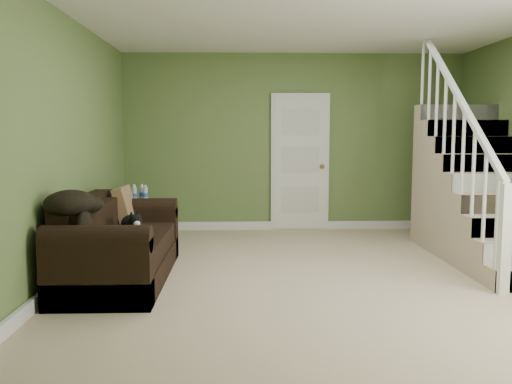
{
  "coord_description": "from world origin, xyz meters",
  "views": [
    {
      "loc": [
        -0.82,
        -5.28,
        1.44
      ],
      "look_at": [
        -0.64,
        0.18,
        0.84
      ],
      "focal_mm": 38.0,
      "sensor_mm": 36.0,
      "label": 1
    }
  ],
  "objects": [
    {
      "name": "baseboard_left",
      "position": [
        -2.47,
        0.0,
        0.06
      ],
      "size": [
        0.04,
        5.5,
        0.12
      ],
      "primitive_type": "cube",
      "color": "white",
      "rests_on": "floor"
    },
    {
      "name": "side_table",
      "position": [
        -2.09,
        1.76,
        0.28
      ],
      "size": [
        0.51,
        0.51,
        0.77
      ],
      "rotation": [
        0.0,
        0.0,
        0.16
      ],
      "color": "black",
      "rests_on": "floor"
    },
    {
      "name": "throw_pillow",
      "position": [
        -2.07,
        0.73,
        0.62
      ],
      "size": [
        0.23,
        0.46,
        0.47
      ],
      "primitive_type": "cube",
      "rotation": [
        0.0,
        -0.24,
        -0.01
      ],
      "color": "#533621",
      "rests_on": "sofa"
    },
    {
      "name": "banana",
      "position": [
        -1.95,
        -0.45,
        0.46
      ],
      "size": [
        0.09,
        0.18,
        0.05
      ],
      "primitive_type": "ellipsoid",
      "rotation": [
        0.0,
        0.0,
        0.28
      ],
      "color": "gold",
      "rests_on": "sofa"
    },
    {
      "name": "door",
      "position": [
        0.1,
        2.71,
        1.01
      ],
      "size": [
        0.86,
        0.12,
        2.02
      ],
      "color": "white",
      "rests_on": "floor"
    },
    {
      "name": "baseboard_back",
      "position": [
        0.0,
        2.72,
        0.06
      ],
      "size": [
        5.0,
        0.04,
        0.12
      ],
      "primitive_type": "cube",
      "color": "white",
      "rests_on": "floor"
    },
    {
      "name": "throw_blanket",
      "position": [
        -2.26,
        -0.63,
        0.84
      ],
      "size": [
        0.49,
        0.6,
        0.23
      ],
      "primitive_type": "ellipsoid",
      "rotation": [
        0.0,
        0.0,
        -0.16
      ],
      "color": "black",
      "rests_on": "sofa"
    },
    {
      "name": "wall_left",
      "position": [
        -2.5,
        0.0,
        1.3
      ],
      "size": [
        0.04,
        5.5,
        2.6
      ],
      "primitive_type": "cube",
      "color": "#5D753F",
      "rests_on": "floor"
    },
    {
      "name": "cat",
      "position": [
        -1.88,
        0.04,
        0.54
      ],
      "size": [
        0.35,
        0.52,
        0.26
      ],
      "rotation": [
        0.0,
        0.0,
        0.4
      ],
      "color": "black",
      "rests_on": "sofa"
    },
    {
      "name": "wall_back",
      "position": [
        0.0,
        2.75,
        1.3
      ],
      "size": [
        5.0,
        0.04,
        2.6
      ],
      "primitive_type": "cube",
      "color": "#5D753F",
      "rests_on": "floor"
    },
    {
      "name": "ceiling",
      "position": [
        0.0,
        0.0,
        2.6
      ],
      "size": [
        5.0,
        5.5,
        0.01
      ],
      "primitive_type": "cube",
      "color": "white",
      "rests_on": "wall_back"
    },
    {
      "name": "staircase",
      "position": [
        1.99,
        0.97,
        0.64
      ],
      "size": [
        1.0,
        2.51,
        2.82
      ],
      "color": "#C1AC8B",
      "rests_on": "floor"
    },
    {
      "name": "sofa",
      "position": [
        -2.01,
        -0.01,
        0.31
      ],
      "size": [
        0.89,
        2.06,
        0.81
      ],
      "color": "black",
      "rests_on": "floor"
    },
    {
      "name": "floor",
      "position": [
        0.0,
        0.0,
        0.0
      ],
      "size": [
        5.0,
        5.5,
        0.01
      ],
      "primitive_type": "cube",
      "color": "#C1AC8B",
      "rests_on": "ground"
    },
    {
      "name": "wall_front",
      "position": [
        0.0,
        -2.75,
        1.3
      ],
      "size": [
        5.0,
        0.04,
        2.6
      ],
      "primitive_type": "cube",
      "color": "#5D753F",
      "rests_on": "floor"
    }
  ]
}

